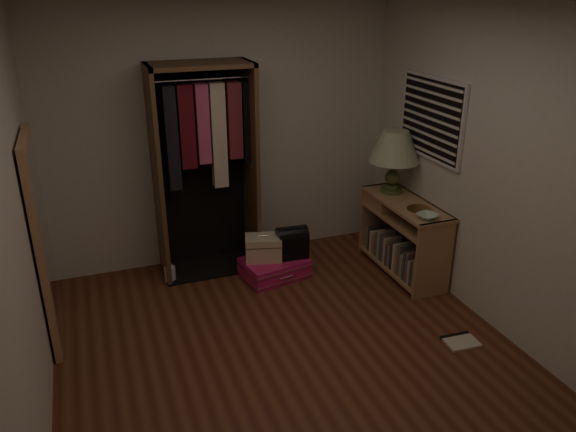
% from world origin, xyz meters
% --- Properties ---
extents(ground, '(4.00, 4.00, 0.00)m').
position_xyz_m(ground, '(0.00, 0.00, 0.00)').
color(ground, '#522817').
rests_on(ground, ground).
extents(room_walls, '(3.52, 4.02, 2.60)m').
position_xyz_m(room_walls, '(0.08, 0.04, 1.50)').
color(room_walls, beige).
rests_on(room_walls, ground).
extents(console_bookshelf, '(0.42, 1.12, 0.75)m').
position_xyz_m(console_bookshelf, '(1.54, 1.04, 0.39)').
color(console_bookshelf, '#A2744E').
rests_on(console_bookshelf, ground).
extents(open_wardrobe, '(0.97, 0.50, 2.05)m').
position_xyz_m(open_wardrobe, '(-0.23, 1.77, 1.22)').
color(open_wardrobe, brown).
rests_on(open_wardrobe, ground).
extents(floor_mirror, '(0.06, 0.80, 1.70)m').
position_xyz_m(floor_mirror, '(-1.70, 1.00, 0.85)').
color(floor_mirror, tan).
rests_on(floor_mirror, ground).
extents(pink_suitcase, '(0.70, 0.56, 0.19)m').
position_xyz_m(pink_suitcase, '(0.30, 1.33, 0.10)').
color(pink_suitcase, '#C8185C').
rests_on(pink_suitcase, ground).
extents(train_case, '(0.41, 0.33, 0.26)m').
position_xyz_m(train_case, '(0.20, 1.38, 0.31)').
color(train_case, '#C1B694').
rests_on(train_case, pink_suitcase).
extents(black_bag, '(0.31, 0.21, 0.32)m').
position_xyz_m(black_bag, '(0.48, 1.33, 0.36)').
color(black_bag, black).
rests_on(black_bag, pink_suitcase).
extents(table_lamp, '(0.51, 0.51, 0.63)m').
position_xyz_m(table_lamp, '(1.54, 1.29, 1.21)').
color(table_lamp, '#3D5026').
rests_on(table_lamp, console_bookshelf).
extents(brass_tray, '(0.28, 0.28, 0.01)m').
position_xyz_m(brass_tray, '(1.54, 0.78, 0.76)').
color(brass_tray, olive).
rests_on(brass_tray, console_bookshelf).
extents(ceramic_bowl, '(0.22, 0.22, 0.04)m').
position_xyz_m(ceramic_bowl, '(1.49, 0.57, 0.77)').
color(ceramic_bowl, '#B2D5B8').
rests_on(ceramic_bowl, console_bookshelf).
extents(white_jug, '(0.13, 0.13, 0.19)m').
position_xyz_m(white_jug, '(-0.69, 1.60, 0.08)').
color(white_jug, silver).
rests_on(white_jug, ground).
extents(floor_book, '(0.28, 0.23, 0.02)m').
position_xyz_m(floor_book, '(1.35, -0.24, 0.01)').
color(floor_book, beige).
rests_on(floor_book, ground).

